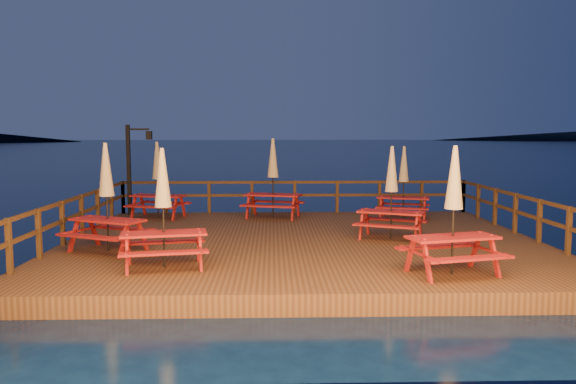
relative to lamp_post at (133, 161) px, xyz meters
name	(u,v)px	position (x,y,z in m)	size (l,w,h in m)	color
ground	(302,254)	(5.39, -4.55, -2.20)	(500.00, 500.00, 0.00)	black
deck	(302,247)	(5.39, -4.55, -2.00)	(12.00, 10.00, 0.40)	#432815
deck_piles	(302,266)	(5.39, -4.55, -2.50)	(11.44, 9.44, 1.40)	#362611
railing	(299,201)	(5.39, -2.77, -1.03)	(11.80, 9.75, 1.10)	#362611
lamp_post	(133,161)	(0.00, 0.00, 0.00)	(0.85, 0.18, 3.00)	black
picnic_table_0	(273,177)	(4.65, -0.83, -0.47)	(2.11, 1.89, 2.55)	maroon
picnic_table_1	(107,195)	(0.82, -5.91, -0.49)	(2.20, 2.06, 2.50)	maroon
picnic_table_2	(404,181)	(8.80, -1.16, -0.59)	(1.93, 1.74, 2.31)	maroon
picnic_table_3	(391,191)	(7.68, -4.58, -0.55)	(2.08, 1.93, 2.39)	maroon
picnic_table_4	(454,208)	(8.09, -8.26, -0.50)	(2.04, 1.82, 2.49)	maroon
picnic_table_5	(163,206)	(2.43, -7.58, -0.53)	(1.93, 1.69, 2.43)	maroon
picnic_table_6	(158,178)	(0.94, -0.76, -0.52)	(2.03, 1.81, 2.45)	maroon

